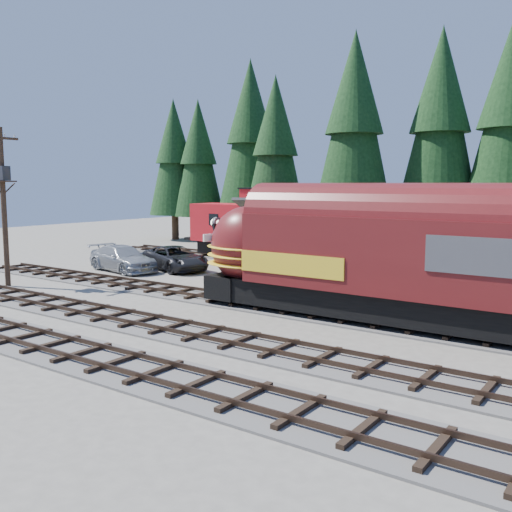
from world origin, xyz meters
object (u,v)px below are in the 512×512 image
Objects in this scene: depot at (356,239)px; locomotive at (357,261)px; caboose at (251,227)px; pickup_truck_a at (175,258)px; pickup_truck_b at (123,258)px; utility_pole at (4,197)px.

depot is 7.23m from locomotive.
pickup_truck_a is (-0.95, -7.74, -1.79)m from caboose.
pickup_truck_b is (-3.58, -10.22, -1.75)m from caboose.
utility_pole is (-17.44, -10.72, 2.35)m from depot.
utility_pole is at bearing -168.42° from locomotive.
caboose is at bearing -9.47° from pickup_truck_b.
caboose is at bearing 149.78° from depot.
pickup_truck_a is at bearing 69.16° from utility_pole.
depot is 2.11× the size of pickup_truck_a.
locomotive is 1.67× the size of caboose.
depot reaches higher than locomotive.
pickup_truck_b is at bearing 152.13° from pickup_truck_a.
caboose is (-16.04, 14.00, -0.06)m from locomotive.
utility_pole reaches higher than depot.
caboose is at bearing 11.83° from pickup_truck_a.
pickup_truck_a is at bearing 159.75° from locomotive.
locomotive is 1.83× the size of utility_pole.
caboose is 8.00m from pickup_truck_a.
pickup_truck_a is 0.99× the size of pickup_truck_b.
locomotive is 2.81× the size of pickup_truck_a.
caboose is 1.69× the size of pickup_truck_a.
pickup_truck_b is (-2.64, -2.49, 0.04)m from pickup_truck_a.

